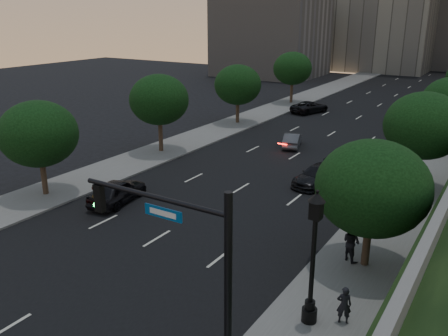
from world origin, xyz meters
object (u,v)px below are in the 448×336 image
Objects in this scene: sedan_far_right at (401,128)px; sedan_mid_left at (292,140)px; traffic_signal_mast at (197,288)px; sedan_near_left at (117,191)px; pedestrian_c at (392,209)px; sedan_near_right at (318,175)px; pedestrian_b at (351,242)px; street_lamp at (313,264)px; sedan_far_left at (310,107)px; pedestrian_a at (344,305)px.

sedan_mid_left is at bearing -129.77° from sedan_far_right.
traffic_signal_mast is 1.80× the size of sedan_mid_left.
pedestrian_c is (15.59, 5.77, 0.22)m from sedan_near_left.
sedan_near_left is at bearing -123.79° from sedan_near_right.
pedestrian_b reaches higher than sedan_near_right.
street_lamp is 1.11× the size of sedan_far_left.
street_lamp is (1.79, 4.89, -1.04)m from traffic_signal_mast.
sedan_far_right is (-2.07, 37.79, -2.99)m from traffic_signal_mast.
pedestrian_b is (3.72, -27.39, 0.43)m from sedan_far_right.
sedan_near_right is at bearing 132.38° from sedan_far_left.
sedan_near_right is 2.44× the size of pedestrian_b.
sedan_near_right is 3.01× the size of pedestrian_a.
pedestrian_b is at bearing 134.22° from sedan_far_left.
sedan_near_left is 0.97× the size of sedan_near_right.
sedan_far_left is 1.08× the size of sedan_near_right.
street_lamp is 41.23m from sedan_far_left.
street_lamp reaches higher than sedan_near_left.
sedan_far_left is 1.27× the size of sedan_far_right.
sedan_mid_left is at bearing -83.71° from pedestrian_a.
pedestrian_c reaches higher than pedestrian_a.
sedan_mid_left is 9.81m from sedan_near_right.
street_lamp is 1.45× the size of sedan_mid_left.
sedan_near_right is at bearing 100.71° from traffic_signal_mast.
street_lamp reaches higher than pedestrian_a.
sedan_near_left is 1.15× the size of sedan_far_right.
traffic_signal_mast reaches higher than sedan_far_right.
pedestrian_a is (1.14, 0.62, -1.71)m from street_lamp.
traffic_signal_mast is 1.50× the size of sedan_near_right.
pedestrian_c is at bearing 116.39° from sedan_mid_left.
street_lamp is 33.18m from sedan_far_right.
traffic_signal_mast is 5.31m from street_lamp.
sedan_near_right is at bearing -87.39° from pedestrian_a.
sedan_near_right and sedan_far_right have the same top height.
sedan_far_right is (11.25, 27.75, -0.10)m from sedan_near_left.
sedan_far_right reaches higher than sedan_mid_left.
pedestrian_c is at bearing -108.65° from pedestrian_a.
sedan_near_left is 16.63m from pedestrian_c.
pedestrian_a is at bearing 131.86° from pedestrian_b.
pedestrian_b is (1.65, 10.41, -2.57)m from traffic_signal_mast.
traffic_signal_mast reaches higher than street_lamp.
traffic_signal_mast is 16.93m from sedan_near_left.
street_lamp is at bearing 6.21° from pedestrian_a.
sedan_mid_left is 25.63m from pedestrian_a.
pedestrian_c reaches higher than sedan_near_left.
traffic_signal_mast is at bearing 72.72° from pedestrian_c.
pedestrian_a is 10.32m from pedestrian_c.
sedan_far_left reaches higher than sedan_near_right.
sedan_far_right is 2.35× the size of pedestrian_c.
street_lamp is 2.14m from pedestrian_a.
traffic_signal_mast reaches higher than pedestrian_a.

